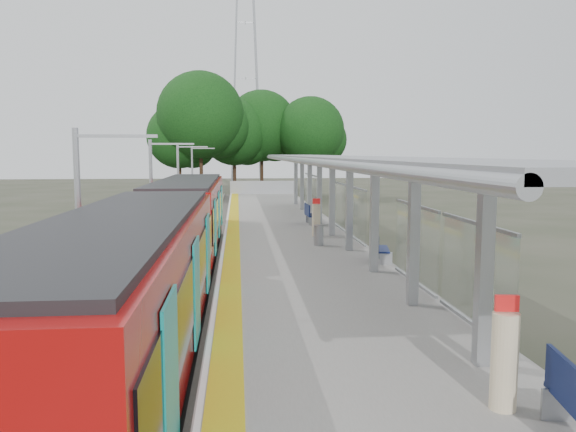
# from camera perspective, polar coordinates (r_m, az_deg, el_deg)

# --- Properties ---
(trackbed) EXTENTS (3.00, 70.00, 0.24)m
(trackbed) POSITION_cam_1_polar(r_m,az_deg,el_deg) (27.85, -9.58, -3.31)
(trackbed) COLOR #59544C
(trackbed) RESTS_ON ground
(platform) EXTENTS (6.00, 50.00, 1.00)m
(platform) POSITION_cam_1_polar(r_m,az_deg,el_deg) (27.80, -0.31, -2.44)
(platform) COLOR gray
(platform) RESTS_ON ground
(tactile_strip) EXTENTS (0.60, 50.00, 0.02)m
(tactile_strip) POSITION_cam_1_polar(r_m,az_deg,el_deg) (27.63, -5.58, -1.46)
(tactile_strip) COLOR yellow
(tactile_strip) RESTS_ON platform
(end_fence) EXTENTS (6.00, 0.10, 1.20)m
(end_fence) POSITION_cam_1_polar(r_m,az_deg,el_deg) (52.47, -2.62, 2.93)
(end_fence) COLOR #9EA0A5
(end_fence) RESTS_ON platform
(train) EXTENTS (2.74, 27.60, 3.62)m
(train) POSITION_cam_1_polar(r_m,az_deg,el_deg) (18.21, -11.97, -2.34)
(train) COLOR black
(train) RESTS_ON ground
(canopy) EXTENTS (3.27, 38.00, 3.66)m
(canopy) POSITION_cam_1_polar(r_m,az_deg,el_deg) (23.89, 4.33, 5.00)
(canopy) COLOR #9EA0A5
(canopy) RESTS_ON platform
(pylon) EXTENTS (8.00, 4.00, 38.00)m
(pylon) POSITION_cam_1_polar(r_m,az_deg,el_deg) (81.63, -4.34, 16.42)
(pylon) COLOR #9EA0A5
(pylon) RESTS_ON ground
(tree_cluster) EXTENTS (20.72, 13.75, 12.90)m
(tree_cluster) POSITION_cam_1_polar(r_m,az_deg,el_deg) (59.83, -5.11, 9.09)
(tree_cluster) COLOR #382316
(tree_cluster) RESTS_ON ground
(catenary_masts) EXTENTS (2.08, 48.16, 5.40)m
(catenary_masts) POSITION_cam_1_polar(r_m,az_deg,el_deg) (26.72, -13.53, 2.23)
(catenary_masts) COLOR #9EA0A5
(catenary_masts) RESTS_ON ground
(bench_mid) EXTENTS (0.70, 1.51, 1.00)m
(bench_mid) POSITION_cam_1_polar(r_m,az_deg,el_deg) (19.88, 9.30, -3.09)
(bench_mid) COLOR #0F1B4F
(bench_mid) RESTS_ON platform
(bench_far) EXTENTS (0.54, 1.58, 1.07)m
(bench_far) POSITION_cam_1_polar(r_m,az_deg,el_deg) (30.05, 2.19, 0.26)
(bench_far) COLOR #0F1B4F
(bench_far) RESTS_ON platform
(info_pillar_near) EXTENTS (0.39, 0.39, 1.73)m
(info_pillar_near) POSITION_cam_1_polar(r_m,az_deg,el_deg) (9.09, 21.13, -13.50)
(info_pillar_near) COLOR beige
(info_pillar_near) RESTS_ON platform
(info_pillar_far) EXTENTS (0.39, 0.39, 1.73)m
(info_pillar_far) POSITION_cam_1_polar(r_m,az_deg,el_deg) (25.60, 2.88, -0.39)
(info_pillar_far) COLOR beige
(info_pillar_far) RESTS_ON platform
(litter_bin) EXTENTS (0.48, 0.48, 0.84)m
(litter_bin) POSITION_cam_1_polar(r_m,az_deg,el_deg) (23.09, 3.12, -1.96)
(litter_bin) COLOR #9EA0A5
(litter_bin) RESTS_ON platform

